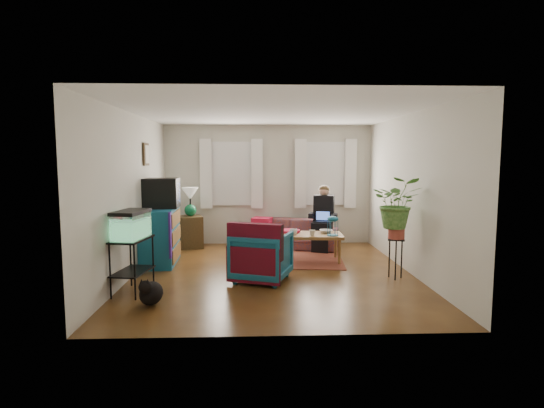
{
  "coord_description": "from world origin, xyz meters",
  "views": [
    {
      "loc": [
        -0.28,
        -6.81,
        1.86
      ],
      "look_at": [
        0.0,
        0.4,
        1.1
      ],
      "focal_mm": 28.0,
      "sensor_mm": 36.0,
      "label": 1
    }
  ],
  "objects_px": {
    "dresser": "(160,236)",
    "sofa": "(288,229)",
    "coffee_table": "(308,247)",
    "plant_stand": "(396,259)",
    "side_table": "(191,232)",
    "aquarium_stand": "(133,266)",
    "armchair": "(262,254)"
  },
  "relations": [
    {
      "from": "sofa",
      "to": "plant_stand",
      "type": "xyz_separation_m",
      "value": [
        1.49,
        -2.45,
        -0.08
      ]
    },
    {
      "from": "side_table",
      "to": "plant_stand",
      "type": "relative_size",
      "value": 1.06
    },
    {
      "from": "dresser",
      "to": "coffee_table",
      "type": "bearing_deg",
      "value": -0.77
    },
    {
      "from": "armchair",
      "to": "coffee_table",
      "type": "xyz_separation_m",
      "value": [
        0.87,
        1.2,
        -0.16
      ]
    },
    {
      "from": "coffee_table",
      "to": "plant_stand",
      "type": "relative_size",
      "value": 1.93
    },
    {
      "from": "side_table",
      "to": "plant_stand",
      "type": "xyz_separation_m",
      "value": [
        3.55,
        -2.48,
        -0.02
      ]
    },
    {
      "from": "armchair",
      "to": "plant_stand",
      "type": "relative_size",
      "value": 1.31
    },
    {
      "from": "armchair",
      "to": "plant_stand",
      "type": "xyz_separation_m",
      "value": [
        2.09,
        0.0,
        -0.1
      ]
    },
    {
      "from": "sofa",
      "to": "dresser",
      "type": "height_order",
      "value": "dresser"
    },
    {
      "from": "side_table",
      "to": "dresser",
      "type": "relative_size",
      "value": 0.61
    },
    {
      "from": "sofa",
      "to": "dresser",
      "type": "xyz_separation_m",
      "value": [
        -2.41,
        -1.32,
        0.1
      ]
    },
    {
      "from": "aquarium_stand",
      "to": "coffee_table",
      "type": "height_order",
      "value": "aquarium_stand"
    },
    {
      "from": "side_table",
      "to": "coffee_table",
      "type": "bearing_deg",
      "value": -28.81
    },
    {
      "from": "plant_stand",
      "to": "coffee_table",
      "type": "bearing_deg",
      "value": 135.4
    },
    {
      "from": "dresser",
      "to": "armchair",
      "type": "distance_m",
      "value": 2.13
    },
    {
      "from": "sofa",
      "to": "coffee_table",
      "type": "distance_m",
      "value": 1.28
    },
    {
      "from": "side_table",
      "to": "armchair",
      "type": "distance_m",
      "value": 2.88
    },
    {
      "from": "side_table",
      "to": "aquarium_stand",
      "type": "height_order",
      "value": "aquarium_stand"
    },
    {
      "from": "sofa",
      "to": "armchair",
      "type": "bearing_deg",
      "value": -86.52
    },
    {
      "from": "side_table",
      "to": "armchair",
      "type": "height_order",
      "value": "armchair"
    },
    {
      "from": "sofa",
      "to": "plant_stand",
      "type": "bearing_deg",
      "value": -41.4
    },
    {
      "from": "dresser",
      "to": "coffee_table",
      "type": "height_order",
      "value": "dresser"
    },
    {
      "from": "armchair",
      "to": "coffee_table",
      "type": "distance_m",
      "value": 1.49
    },
    {
      "from": "side_table",
      "to": "dresser",
      "type": "bearing_deg",
      "value": -104.04
    },
    {
      "from": "dresser",
      "to": "sofa",
      "type": "bearing_deg",
      "value": 26.4
    },
    {
      "from": "side_table",
      "to": "armchair",
      "type": "xyz_separation_m",
      "value": [
        1.46,
        -2.49,
        0.08
      ]
    },
    {
      "from": "sofa",
      "to": "side_table",
      "type": "relative_size",
      "value": 3.02
    },
    {
      "from": "dresser",
      "to": "coffee_table",
      "type": "xyz_separation_m",
      "value": [
        2.67,
        0.08,
        -0.24
      ]
    },
    {
      "from": "coffee_table",
      "to": "plant_stand",
      "type": "xyz_separation_m",
      "value": [
        1.22,
        -1.2,
        0.06
      ]
    },
    {
      "from": "dresser",
      "to": "aquarium_stand",
      "type": "xyz_separation_m",
      "value": [
        -0.01,
        -1.68,
        -0.11
      ]
    },
    {
      "from": "side_table",
      "to": "plant_stand",
      "type": "bearing_deg",
      "value": -34.98
    },
    {
      "from": "sofa",
      "to": "aquarium_stand",
      "type": "bearing_deg",
      "value": -111.48
    }
  ]
}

